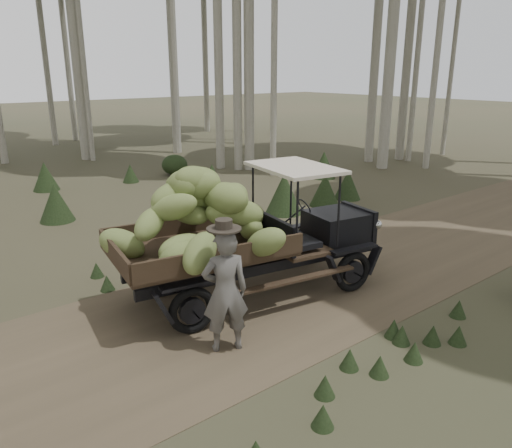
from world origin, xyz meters
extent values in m
plane|color=#473D2B|center=(0.00, 0.00, 0.00)|extent=(120.00, 120.00, 0.00)
cube|color=brown|center=(0.00, 0.00, 0.00)|extent=(70.00, 4.00, 0.01)
cube|color=black|center=(2.35, 0.03, 1.01)|extent=(1.16, 1.12, 0.55)
cube|color=black|center=(2.89, -0.06, 1.01)|extent=(0.27, 1.01, 0.62)
cube|color=black|center=(0.96, 0.27, 1.11)|extent=(0.32, 1.40, 0.55)
cube|color=#38281C|center=(-0.44, 0.51, 1.01)|extent=(3.09, 2.27, 0.08)
cube|color=#38281C|center=(-0.28, 1.41, 1.19)|extent=(2.79, 0.54, 0.32)
cube|color=#38281C|center=(-0.59, -0.38, 1.19)|extent=(2.79, 0.54, 0.32)
cube|color=#38281C|center=(-1.83, 0.76, 1.19)|extent=(0.37, 1.80, 0.32)
cube|color=beige|center=(1.38, 0.20, 2.24)|extent=(1.44, 1.89, 0.06)
cube|color=black|center=(0.67, 0.71, 0.62)|extent=(4.59, 0.89, 0.18)
cube|color=black|center=(0.54, -0.04, 0.62)|extent=(4.59, 0.89, 0.18)
torus|color=black|center=(2.28, 0.86, 0.38)|extent=(0.78, 0.27, 0.77)
torus|color=black|center=(2.01, -0.73, 0.38)|extent=(0.78, 0.27, 0.77)
torus|color=black|center=(-0.79, 1.40, 0.38)|extent=(0.78, 0.27, 0.77)
torus|color=black|center=(-1.07, -0.19, 0.38)|extent=(0.78, 0.27, 0.77)
sphere|color=beige|center=(3.05, 0.37, 1.06)|extent=(0.18, 0.18, 0.18)
sphere|color=beige|center=(2.89, -0.52, 1.06)|extent=(0.18, 0.18, 0.18)
ellipsoid|color=olive|center=(-1.56, 1.08, 1.22)|extent=(0.88, 1.00, 0.65)
ellipsoid|color=olive|center=(-1.28, 0.62, 1.61)|extent=(0.88, 0.73, 0.64)
ellipsoid|color=olive|center=(-0.78, 0.73, 1.94)|extent=(0.96, 0.59, 0.61)
ellipsoid|color=olive|center=(-0.32, 0.62, 2.17)|extent=(0.90, 0.56, 0.59)
ellipsoid|color=olive|center=(-1.17, -0.04, 1.22)|extent=(0.88, 0.68, 0.71)
ellipsoid|color=olive|center=(0.15, 0.14, 1.64)|extent=(0.92, 0.77, 0.58)
ellipsoid|color=olive|center=(-0.93, 0.47, 1.85)|extent=(0.86, 0.97, 0.63)
ellipsoid|color=olive|center=(-0.63, 0.65, 2.12)|extent=(0.51, 0.71, 0.62)
ellipsoid|color=olive|center=(-1.00, -0.06, 1.25)|extent=(0.75, 0.83, 0.46)
ellipsoid|color=olive|center=(0.30, 0.60, 1.55)|extent=(0.67, 0.97, 0.48)
ellipsoid|color=olive|center=(-0.61, 0.81, 1.93)|extent=(0.89, 0.90, 0.56)
ellipsoid|color=olive|center=(-0.54, 0.69, 2.12)|extent=(0.81, 0.67, 0.46)
ellipsoid|color=olive|center=(0.38, 0.19, 1.31)|extent=(0.84, 0.99, 0.69)
ellipsoid|color=olive|center=(-0.09, 1.01, 1.65)|extent=(0.65, 0.87, 0.52)
ellipsoid|color=olive|center=(-0.27, 0.65, 1.88)|extent=(0.89, 0.55, 0.55)
ellipsoid|color=olive|center=(-0.47, 0.56, 2.20)|extent=(0.82, 0.50, 0.62)
ellipsoid|color=olive|center=(-1.00, 0.08, 1.27)|extent=(0.87, 0.51, 0.52)
ellipsoid|color=olive|center=(-0.55, 0.68, 1.65)|extent=(0.70, 0.86, 0.49)
ellipsoid|color=olive|center=(0.03, 0.24, 1.89)|extent=(0.92, 0.82, 0.50)
ellipsoid|color=olive|center=(-0.45, 0.55, 2.12)|extent=(0.97, 0.92, 0.59)
ellipsoid|color=olive|center=(0.74, 0.73, 1.32)|extent=(0.84, 0.65, 0.56)
ellipsoid|color=olive|center=(-0.11, 0.29, 1.63)|extent=(0.88, 0.50, 0.62)
ellipsoid|color=olive|center=(-0.13, 0.18, 1.92)|extent=(0.81, 0.92, 0.53)
ellipsoid|color=olive|center=(-1.00, -0.36, 1.35)|extent=(0.98, 0.82, 0.76)
ellipsoid|color=olive|center=(0.10, -0.55, 1.33)|extent=(0.73, 0.92, 0.71)
imported|color=#5A5753|center=(-0.93, -0.88, 0.91)|extent=(0.78, 0.67, 1.81)
cylinder|color=#2F2820|center=(-0.93, -0.88, 1.84)|extent=(0.64, 0.64, 0.02)
cylinder|color=#2F2820|center=(-0.93, -0.88, 1.90)|extent=(0.32, 0.32, 0.15)
cylinder|color=#B2AD9E|center=(15.56, 19.89, 7.75)|extent=(0.33, 0.33, 15.49)
cone|color=#233319|center=(2.91, 10.40, 0.32)|extent=(0.58, 0.58, 0.65)
cone|color=#233319|center=(4.24, 7.12, 0.48)|extent=(0.87, 0.87, 0.97)
cone|color=#233319|center=(8.83, 6.54, 0.50)|extent=(0.89, 0.89, 0.99)
cone|color=#233319|center=(4.51, 3.93, 0.58)|extent=(1.04, 1.04, 1.15)
cone|color=#233319|center=(-0.73, 7.16, 0.51)|extent=(0.92, 0.92, 1.02)
cone|color=#233319|center=(7.16, 3.90, 0.46)|extent=(0.83, 0.83, 0.92)
cone|color=#233319|center=(2.92, 5.72, 0.54)|extent=(0.97, 0.97, 1.07)
cone|color=#233319|center=(0.15, 11.00, 0.48)|extent=(0.86, 0.86, 0.96)
ellipsoid|color=#233319|center=(4.78, 10.49, 0.40)|extent=(0.97, 0.97, 0.78)
cone|color=#233319|center=(6.00, 3.78, 0.49)|extent=(0.88, 0.88, 0.98)
cone|color=#233319|center=(0.08, -2.35, 0.15)|extent=(0.27, 0.27, 0.30)
cone|color=#233319|center=(-1.38, 2.85, 0.15)|extent=(0.27, 0.27, 0.30)
cone|color=#233319|center=(-0.62, -2.55, 0.15)|extent=(0.27, 0.27, 0.30)
cone|color=#233319|center=(1.82, -2.93, 0.15)|extent=(0.27, 0.27, 0.30)
cone|color=#233319|center=(1.53, -2.69, 0.15)|extent=(0.27, 0.27, 0.30)
cone|color=#233319|center=(2.61, -2.48, 0.15)|extent=(0.27, 0.27, 0.30)
cone|color=#233319|center=(3.19, 2.38, 0.15)|extent=(0.27, 0.27, 0.30)
cone|color=#233319|center=(-0.35, 2.26, 0.15)|extent=(0.27, 0.27, 0.30)
cone|color=#233319|center=(1.24, -2.21, 0.15)|extent=(0.27, 0.27, 0.30)
cone|color=#233319|center=(1.18, -2.40, 0.15)|extent=(0.27, 0.27, 0.30)
cone|color=#233319|center=(-1.05, -2.93, 0.15)|extent=(0.27, 0.27, 0.30)
cone|color=#233319|center=(-1.47, 2.12, 0.15)|extent=(0.27, 0.27, 0.30)
cone|color=#233319|center=(0.92, -2.79, 0.15)|extent=(0.27, 0.27, 0.30)
cone|color=#233319|center=(0.27, -2.70, 0.15)|extent=(0.27, 0.27, 0.30)
camera|label=1|loc=(-4.61, -6.15, 3.91)|focal=35.00mm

